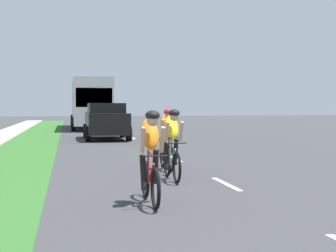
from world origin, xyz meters
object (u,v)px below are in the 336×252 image
(cyclist_trailing, at_px, (172,144))
(suv_black, at_px, (106,120))
(bus_silver, at_px, (90,102))
(cyclist_distant, at_px, (167,138))
(cyclist_lead, at_px, (150,156))

(cyclist_trailing, height_order, suv_black, suv_black)
(cyclist_trailing, distance_m, bus_silver, 25.96)
(cyclist_trailing, height_order, cyclist_distant, same)
(cyclist_trailing, relative_size, bus_silver, 0.15)
(cyclist_lead, bearing_deg, bus_silver, 89.46)
(suv_black, bearing_deg, bus_silver, 91.18)
(cyclist_distant, xyz_separation_m, bus_silver, (-0.90, 24.08, 1.17))
(suv_black, bearing_deg, cyclist_trailing, -88.36)
(suv_black, height_order, bus_silver, bus_silver)
(cyclist_lead, bearing_deg, cyclist_distant, 75.11)
(suv_black, xyz_separation_m, bus_silver, (-0.25, 12.07, 1.03))
(bus_silver, bearing_deg, cyclist_trailing, -88.57)
(cyclist_distant, height_order, suv_black, suv_black)
(cyclist_distant, bearing_deg, cyclist_lead, -104.89)
(cyclist_distant, height_order, bus_silver, bus_silver)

